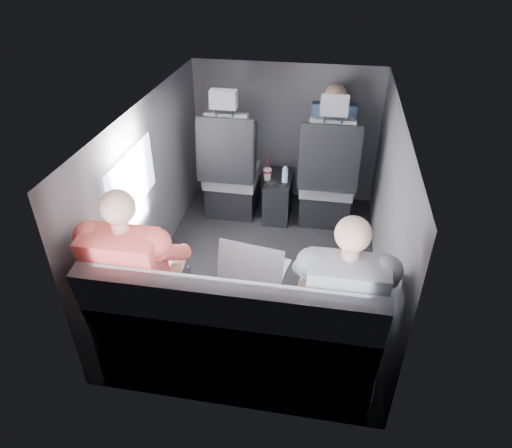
% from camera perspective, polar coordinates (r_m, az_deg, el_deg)
% --- Properties ---
extents(floor, '(2.60, 2.60, 0.00)m').
position_cam_1_polar(floor, '(3.78, 0.96, -5.67)').
color(floor, black).
rests_on(floor, ground).
extents(ceiling, '(2.60, 2.60, 0.00)m').
position_cam_1_polar(ceiling, '(3.12, 1.19, 14.04)').
color(ceiling, '#B2B2AD').
rests_on(ceiling, panel_back).
extents(panel_left, '(0.02, 2.60, 1.35)m').
position_cam_1_polar(panel_left, '(3.63, -13.15, 4.36)').
color(panel_left, '#56565B').
rests_on(panel_left, floor).
extents(panel_right, '(0.02, 2.60, 1.35)m').
position_cam_1_polar(panel_right, '(3.40, 16.22, 1.80)').
color(panel_right, '#56565B').
rests_on(panel_right, floor).
extents(panel_front, '(1.80, 0.02, 1.35)m').
position_cam_1_polar(panel_front, '(4.56, 3.68, 11.26)').
color(panel_front, '#56565B').
rests_on(panel_front, floor).
extents(panel_back, '(1.80, 0.02, 1.35)m').
position_cam_1_polar(panel_back, '(2.38, -3.97, -12.32)').
color(panel_back, '#56565B').
rests_on(panel_back, floor).
extents(side_window, '(0.02, 0.75, 0.42)m').
position_cam_1_polar(side_window, '(3.28, -15.19, 5.27)').
color(side_window, white).
rests_on(side_window, panel_left).
extents(seatbelt, '(0.35, 0.11, 0.59)m').
position_cam_1_polar(seatbelt, '(3.91, 9.26, 9.03)').
color(seatbelt, black).
rests_on(seatbelt, front_seat_right).
extents(front_seat_left, '(0.52, 0.58, 1.26)m').
position_cam_1_polar(front_seat_left, '(4.33, -3.13, 6.04)').
color(front_seat_left, black).
rests_on(front_seat_left, floor).
extents(front_seat_right, '(0.52, 0.58, 1.26)m').
position_cam_1_polar(front_seat_right, '(4.24, 8.87, 5.02)').
color(front_seat_right, black).
rests_on(front_seat_right, floor).
extents(center_console, '(0.24, 0.48, 0.41)m').
position_cam_1_polar(center_console, '(4.39, 2.80, 3.49)').
color(center_console, black).
rests_on(center_console, floor).
extents(rear_bench, '(1.60, 0.57, 0.92)m').
position_cam_1_polar(rear_bench, '(2.81, -2.53, -14.17)').
color(rear_bench, slate).
rests_on(rear_bench, floor).
extents(soda_cup, '(0.08, 0.08, 0.24)m').
position_cam_1_polar(soda_cup, '(4.23, 1.45, 6.29)').
color(soda_cup, white).
rests_on(soda_cup, center_console).
extents(water_bottle, '(0.06, 0.06, 0.16)m').
position_cam_1_polar(water_bottle, '(4.18, 3.65, 6.08)').
color(water_bottle, '#A2C7DC').
rests_on(water_bottle, center_console).
extents(laptop_white, '(0.43, 0.48, 0.26)m').
position_cam_1_polar(laptop_white, '(2.91, -13.57, -4.58)').
color(laptop_white, silver).
rests_on(laptop_white, passenger_rear_left).
extents(laptop_silver, '(0.44, 0.41, 0.28)m').
position_cam_1_polar(laptop_silver, '(2.78, -0.36, -5.37)').
color(laptop_silver, '#B4B3B8').
rests_on(laptop_silver, rear_bench).
extents(laptop_black, '(0.39, 0.39, 0.24)m').
position_cam_1_polar(laptop_black, '(2.74, 11.39, -7.02)').
color(laptop_black, black).
rests_on(laptop_black, passenger_rear_right).
extents(passenger_rear_left, '(0.53, 0.64, 1.26)m').
position_cam_1_polar(passenger_rear_left, '(2.80, -14.36, -6.13)').
color(passenger_rear_left, '#2F2F34').
rests_on(passenger_rear_left, rear_bench).
extents(passenger_rear_right, '(0.51, 0.63, 1.23)m').
position_cam_1_polar(passenger_rear_right, '(2.61, 10.74, -9.26)').
color(passenger_rear_right, navy).
rests_on(passenger_rear_right, rear_bench).
extents(passenger_front_right, '(0.40, 0.40, 0.80)m').
position_cam_1_polar(passenger_front_right, '(4.33, 9.43, 10.70)').
color(passenger_front_right, navy).
rests_on(passenger_front_right, front_seat_right).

